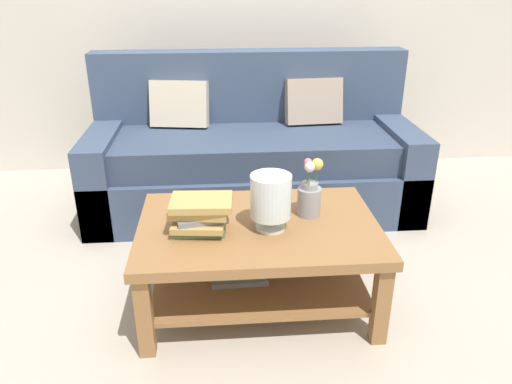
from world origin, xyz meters
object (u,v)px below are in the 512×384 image
object	(u,v)px
coffee_table	(257,246)
couch	(253,156)
book_stack_main	(200,215)
flower_pitcher	(310,195)
glass_hurricane_vase	(271,198)

from	to	relation	value
coffee_table	couch	bearing A→B (deg)	86.90
coffee_table	book_stack_main	distance (m)	0.35
book_stack_main	couch	bearing A→B (deg)	74.80
couch	coffee_table	bearing A→B (deg)	-93.10
coffee_table	book_stack_main	world-z (taller)	book_stack_main
coffee_table	flower_pitcher	bearing A→B (deg)	15.72
flower_pitcher	couch	bearing A→B (deg)	100.10
couch	book_stack_main	distance (m)	1.30
coffee_table	glass_hurricane_vase	size ratio (longest dim) A/B	4.31
glass_hurricane_vase	flower_pitcher	xyz separation A→B (m)	(0.21, 0.12, -0.05)
coffee_table	flower_pitcher	xyz separation A→B (m)	(0.26, 0.07, 0.24)
glass_hurricane_vase	book_stack_main	bearing A→B (deg)	179.66
glass_hurricane_vase	couch	bearing A→B (deg)	89.67
couch	book_stack_main	bearing A→B (deg)	-105.20
couch	book_stack_main	xyz separation A→B (m)	(-0.34, -1.24, 0.18)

